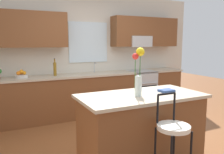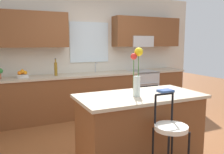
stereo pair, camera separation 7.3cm
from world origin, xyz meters
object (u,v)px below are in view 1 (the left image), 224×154
oven_range (141,89)px  cookbook (166,91)px  kitchen_island (141,128)px  fruit_bowl_oranges (21,75)px  bottle_olive_oil (55,69)px  flower_vase (138,71)px  bar_stool_near (173,131)px

oven_range → cookbook: cookbook is taller
kitchen_island → fruit_bowl_oranges: 2.64m
oven_range → fruit_bowl_oranges: fruit_bowl_oranges is taller
cookbook → bottle_olive_oil: 2.48m
flower_vase → fruit_bowl_oranges: bearing=117.2°
bar_stool_near → oven_range: bearing=63.3°
fruit_bowl_oranges → bottle_olive_oil: bearing=-0.4°
oven_range → fruit_bowl_oranges: bearing=179.4°
kitchen_island → bottle_olive_oil: 2.41m
oven_range → kitchen_island: size_ratio=0.56×
flower_vase → bottle_olive_oil: bearing=103.2°
oven_range → bottle_olive_oil: bearing=179.3°
oven_range → cookbook: 2.50m
flower_vase → cookbook: flower_vase is taller
cookbook → bar_stool_near: bearing=-122.9°
oven_range → cookbook: (-1.03, -2.23, 0.48)m
cookbook → bottle_olive_oil: size_ratio=0.56×
kitchen_island → fruit_bowl_oranges: bearing=119.6°
oven_range → flower_vase: (-1.53, -2.28, 0.78)m
cookbook → bottle_olive_oil: bearing=114.8°
cookbook → bottle_olive_oil: bottle_olive_oil is taller
kitchen_island → flower_vase: 0.78m
kitchen_island → bar_stool_near: size_ratio=1.58×
fruit_bowl_oranges → bottle_olive_oil: (0.65, -0.00, 0.09)m
oven_range → bottle_olive_oil: 2.16m
cookbook → fruit_bowl_oranges: fruit_bowl_oranges is taller
oven_range → flower_vase: size_ratio=1.49×
oven_range → flower_vase: 2.85m
bottle_olive_oil → oven_range: bearing=-0.7°
kitchen_island → bottle_olive_oil: size_ratio=4.64×
bottle_olive_oil → bar_stool_near: bearing=-77.6°
fruit_bowl_oranges → kitchen_island: bearing=-60.4°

